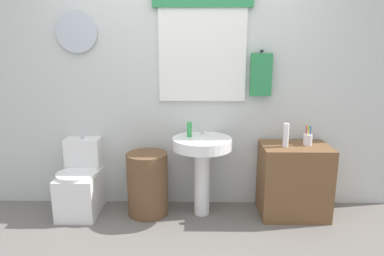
{
  "coord_description": "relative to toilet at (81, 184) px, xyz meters",
  "views": [
    {
      "loc": [
        0.12,
        -2.28,
        1.6
      ],
      "look_at": [
        0.08,
        0.8,
        0.87
      ],
      "focal_mm": 32.63,
      "sensor_mm": 36.0,
      "label": 1
    }
  ],
  "objects": [
    {
      "name": "lotion_bottle",
      "position": [
        1.94,
        -0.07,
        0.52
      ],
      "size": [
        0.05,
        0.05,
        0.22
      ],
      "primitive_type": "cylinder",
      "color": "white",
      "rests_on": "wooden_cabinet"
    },
    {
      "name": "soap_bottle",
      "position": [
        1.06,
        0.02,
        0.55
      ],
      "size": [
        0.05,
        0.05,
        0.14
      ],
      "primitive_type": "cylinder",
      "color": "green",
      "rests_on": "pedestal_sink"
    },
    {
      "name": "laundry_hamper",
      "position": [
        0.66,
        -0.03,
        0.02
      ],
      "size": [
        0.39,
        0.39,
        0.61
      ],
      "primitive_type": "cylinder",
      "color": "brown",
      "rests_on": "ground_plane"
    },
    {
      "name": "wooden_cabinet",
      "position": [
        2.05,
        -0.03,
        0.07
      ],
      "size": [
        0.63,
        0.44,
        0.69
      ],
      "primitive_type": "cube",
      "color": "brown",
      "rests_on": "ground_plane"
    },
    {
      "name": "pedestal_sink",
      "position": [
        1.18,
        -0.03,
        0.31
      ],
      "size": [
        0.56,
        0.56,
        0.76
      ],
      "color": "white",
      "rests_on": "ground_plane"
    },
    {
      "name": "toilet",
      "position": [
        0.0,
        0.0,
        0.0
      ],
      "size": [
        0.38,
        0.51,
        0.73
      ],
      "color": "white",
      "rests_on": "ground_plane"
    },
    {
      "name": "back_wall",
      "position": [
        1.01,
        0.27,
        1.03
      ],
      "size": [
        4.4,
        0.18,
        2.6
      ],
      "color": "silver",
      "rests_on": "ground_plane"
    },
    {
      "name": "toothbrush_cup",
      "position": [
        2.16,
        -0.01,
        0.47
      ],
      "size": [
        0.08,
        0.08,
        0.19
      ],
      "color": "silver",
      "rests_on": "wooden_cabinet"
    },
    {
      "name": "faucet",
      "position": [
        1.18,
        0.09,
        0.53
      ],
      "size": [
        0.03,
        0.03,
        0.1
      ],
      "primitive_type": "cylinder",
      "color": "silver",
      "rests_on": "pedestal_sink"
    }
  ]
}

